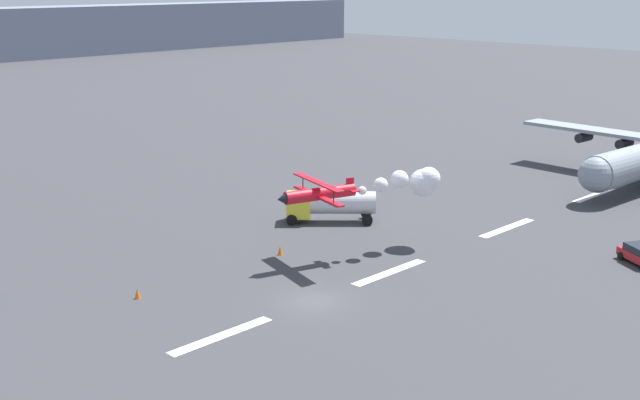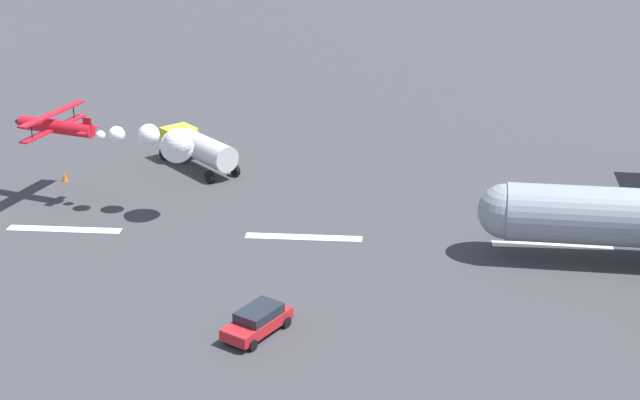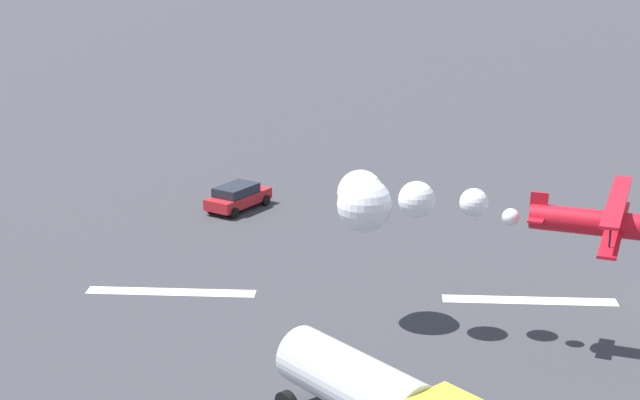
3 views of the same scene
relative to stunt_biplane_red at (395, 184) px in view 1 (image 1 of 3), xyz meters
name	(u,v)px [view 1 (image 1 of 3)]	position (x,y,z in m)	size (l,w,h in m)	color
ground_plane	(314,301)	(-13.20, -3.57, -5.60)	(440.00, 440.00, 0.00)	#38383D
runway_stripe_4	(221,336)	(-21.58, -3.57, -5.59)	(8.00, 0.90, 0.01)	white
runway_stripe_5	(390,272)	(-4.83, -3.57, -5.59)	(8.00, 0.90, 0.01)	white
runway_stripe_6	(507,228)	(11.91, -3.57, -5.59)	(8.00, 0.90, 0.01)	white
runway_stripe_7	(594,195)	(28.65, -3.57, -5.59)	(8.00, 0.90, 0.01)	white
stunt_biplane_red	(395,184)	(0.00, 0.00, 0.00)	(14.45, 7.86, 2.56)	red
fuel_tanker_truck	(329,204)	(2.05, 9.49, -3.86)	(7.48, 7.63, 2.90)	yellow
traffic_cone_near	(137,293)	(-21.62, 5.78, -5.22)	(0.44, 0.44, 0.75)	orange
traffic_cone_far	(280,250)	(-7.84, 5.65, -5.22)	(0.44, 0.44, 0.75)	orange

